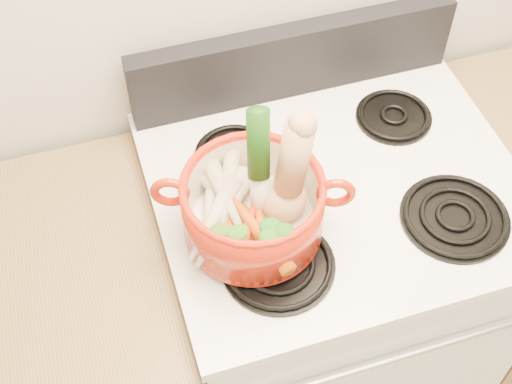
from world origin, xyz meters
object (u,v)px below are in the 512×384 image
object	(u,v)px
leek	(261,169)
stove_body	(322,298)
dutch_oven	(253,207)
squash	(285,173)

from	to	relation	value
leek	stove_body	bearing A→B (deg)	29.86
leek	dutch_oven	bearing A→B (deg)	-136.09
dutch_oven	leek	bearing A→B (deg)	48.71
squash	leek	bearing A→B (deg)	140.91
stove_body	squash	size ratio (longest dim) A/B	3.79
stove_body	leek	world-z (taller)	leek
stove_body	dutch_oven	size ratio (longest dim) A/B	3.35
squash	leek	size ratio (longest dim) A/B	0.89
dutch_oven	leek	world-z (taller)	leek
dutch_oven	leek	size ratio (longest dim) A/B	1.01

